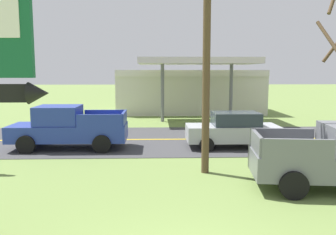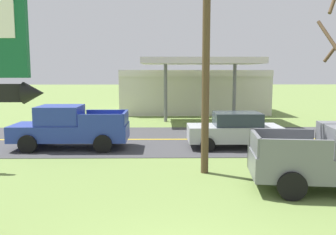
{
  "view_description": "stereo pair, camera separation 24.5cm",
  "coord_description": "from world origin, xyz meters",
  "px_view_note": "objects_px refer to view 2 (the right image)",
  "views": [
    {
      "loc": [
        -0.47,
        -5.35,
        3.52
      ],
      "look_at": [
        0.0,
        8.0,
        1.8
      ],
      "focal_mm": 38.67,
      "sensor_mm": 36.0,
      "label": 1
    },
    {
      "loc": [
        -0.22,
        -5.36,
        3.52
      ],
      "look_at": [
        0.0,
        8.0,
        1.8
      ],
      "focal_mm": 38.67,
      "sensor_mm": 36.0,
      "label": 2
    }
  ],
  "objects_px": {
    "pickup_blue_on_road": "(69,127)",
    "gas_station": "(193,90)",
    "car_silver_near_lane": "(234,130)",
    "utility_pole": "(206,45)"
  },
  "relations": [
    {
      "from": "gas_station",
      "to": "pickup_blue_on_road",
      "type": "xyz_separation_m",
      "value": [
        -6.89,
        -14.41,
        -0.98
      ]
    },
    {
      "from": "car_silver_near_lane",
      "to": "pickup_blue_on_road",
      "type": "bearing_deg",
      "value": -180.0
    },
    {
      "from": "utility_pole",
      "to": "pickup_blue_on_road",
      "type": "relative_size",
      "value": 1.57
    },
    {
      "from": "pickup_blue_on_road",
      "to": "utility_pole",
      "type": "bearing_deg",
      "value": -35.69
    },
    {
      "from": "gas_station",
      "to": "pickup_blue_on_road",
      "type": "height_order",
      "value": "gas_station"
    },
    {
      "from": "gas_station",
      "to": "car_silver_near_lane",
      "type": "bearing_deg",
      "value": -87.29
    },
    {
      "from": "utility_pole",
      "to": "car_silver_near_lane",
      "type": "relative_size",
      "value": 1.94
    },
    {
      "from": "pickup_blue_on_road",
      "to": "car_silver_near_lane",
      "type": "xyz_separation_m",
      "value": [
        7.57,
        0.0,
        -0.13
      ]
    },
    {
      "from": "utility_pole",
      "to": "pickup_blue_on_road",
      "type": "height_order",
      "value": "utility_pole"
    },
    {
      "from": "pickup_blue_on_road",
      "to": "gas_station",
      "type": "bearing_deg",
      "value": 64.45
    }
  ]
}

